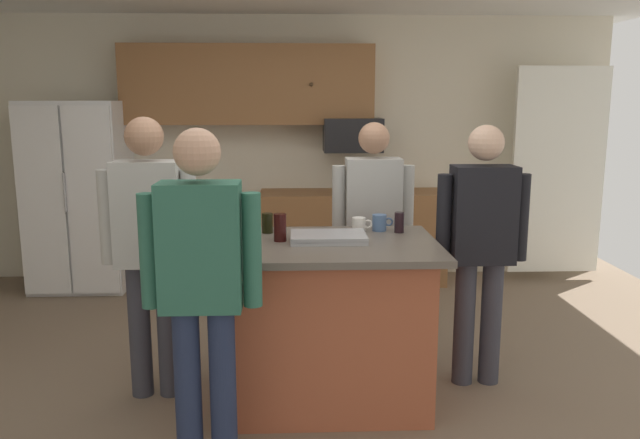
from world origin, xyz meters
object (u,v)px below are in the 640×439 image
object	(u,v)px
person_host_foreground	(202,278)
glass_short_whisky	(242,227)
tumbler_amber	(235,233)
glass_dark_ale	(267,223)
person_elder_center	(482,239)
mug_ceramic_white	(380,223)
kitchen_island	(322,321)
mug_blue_stoneware	(359,225)
microwave_over_range	(353,135)
refrigerator	(80,196)
person_guest_right	(373,223)
glass_pilsner	(399,222)
person_guest_by_door	(149,239)
glass_stout_tall	(280,227)
serving_tray	(328,237)

from	to	relation	value
person_host_foreground	glass_short_whisky	xyz separation A→B (m)	(0.13, 0.77, 0.09)
tumbler_amber	glass_dark_ale	world-z (taller)	tumbler_amber
glass_dark_ale	person_elder_center	bearing A→B (deg)	-3.54
person_host_foreground	mug_ceramic_white	xyz separation A→B (m)	(0.97, 0.98, 0.07)
kitchen_island	glass_dark_ale	size ratio (longest dim) A/B	10.91
mug_blue_stoneware	microwave_over_range	bearing A→B (deg)	85.93
kitchen_island	mug_blue_stoneware	size ratio (longest dim) A/B	10.66
refrigerator	person_elder_center	size ratio (longest dim) A/B	1.08
microwave_over_range	kitchen_island	size ratio (longest dim) A/B	0.42
glass_dark_ale	refrigerator	bearing A→B (deg)	130.73
person_guest_right	glass_pilsner	world-z (taller)	person_guest_right
person_guest_by_door	glass_dark_ale	world-z (taller)	person_guest_by_door
person_elder_center	kitchen_island	bearing A→B (deg)	-0.00
person_guest_by_door	glass_stout_tall	world-z (taller)	person_guest_by_door
refrigerator	kitchen_island	size ratio (longest dim) A/B	1.32
refrigerator	mug_ceramic_white	world-z (taller)	refrigerator
glass_stout_tall	person_host_foreground	bearing A→B (deg)	-116.72
microwave_over_range	glass_stout_tall	size ratio (longest dim) A/B	3.46
person_guest_right	glass_pilsner	distance (m)	0.52
person_guest_by_door	glass_short_whisky	world-z (taller)	person_guest_by_door
glass_pilsner	glass_stout_tall	size ratio (longest dim) A/B	0.78
microwave_over_range	tumbler_amber	size ratio (longest dim) A/B	4.25
glass_dark_ale	glass_short_whisky	bearing A→B (deg)	-129.89
glass_dark_ale	microwave_over_range	bearing A→B (deg)	72.23
microwave_over_range	mug_ceramic_white	bearing A→B (deg)	-90.77
person_host_foreground	glass_short_whisky	distance (m)	0.78
person_host_foreground	tumbler_amber	distance (m)	0.64
person_host_foreground	person_guest_right	world-z (taller)	person_host_foreground
glass_pilsner	person_elder_center	bearing A→B (deg)	-7.02
person_elder_center	mug_ceramic_white	bearing A→B (deg)	-21.98
glass_stout_tall	mug_blue_stoneware	size ratio (longest dim) A/B	1.28
refrigerator	glass_dark_ale	xyz separation A→B (m)	(1.87, -2.17, 0.15)
person_elder_center	person_guest_right	xyz separation A→B (m)	(-0.60, 0.56, -0.00)
mug_blue_stoneware	serving_tray	bearing A→B (deg)	-131.18
microwave_over_range	person_host_foreground	distance (m)	3.41
microwave_over_range	serving_tray	bearing A→B (deg)	-98.31
glass_short_whisky	mug_blue_stoneware	distance (m)	0.73
mug_ceramic_white	glass_dark_ale	bearing A→B (deg)	-177.05
glass_pilsner	serving_tray	bearing A→B (deg)	-154.44
refrigerator	glass_pilsner	size ratio (longest dim) A/B	14.04
refrigerator	microwave_over_range	size ratio (longest dim) A/B	3.17
refrigerator	person_elder_center	bearing A→B (deg)	-35.23
person_guest_by_door	glass_pilsner	xyz separation A→B (m)	(1.50, 0.15, 0.06)
person_elder_center	glass_dark_ale	size ratio (longest dim) A/B	13.29
person_elder_center	glass_dark_ale	bearing A→B (deg)	-14.69
glass_short_whisky	mug_blue_stoneware	bearing A→B (deg)	13.42
person_guest_by_door	mug_ceramic_white	size ratio (longest dim) A/B	12.82
mug_blue_stoneware	tumbler_amber	bearing A→B (deg)	-157.11
kitchen_island	person_guest_right	size ratio (longest dim) A/B	0.82
microwave_over_range	tumbler_amber	distance (m)	2.79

